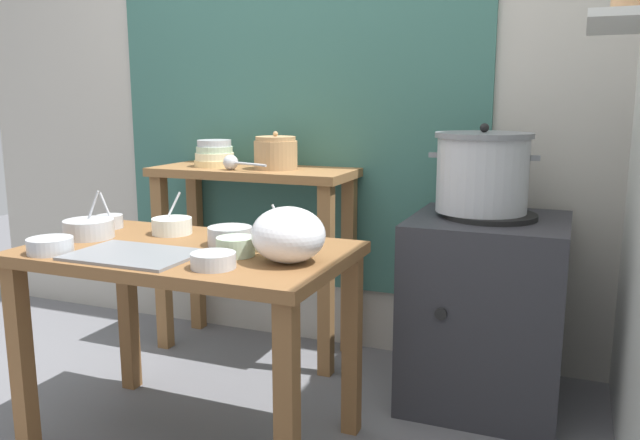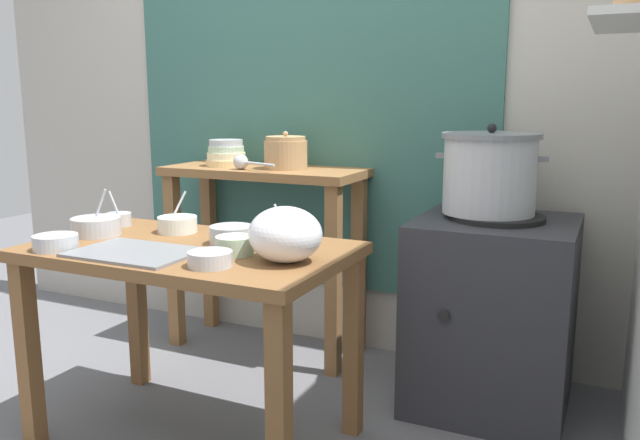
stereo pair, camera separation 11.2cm
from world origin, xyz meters
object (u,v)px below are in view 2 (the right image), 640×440
at_px(bowl_stack_enamel, 226,154).
at_px(prep_bowl_8, 232,234).
at_px(back_shelf_table, 264,213).
at_px(stove_block, 492,313).
at_px(prep_bowl_0, 96,226).
at_px(plastic_bag, 285,234).
at_px(prep_table, 191,277).
at_px(steamer_pot, 490,173).
at_px(prep_bowl_4, 118,219).
at_px(serving_tray, 135,252).
at_px(prep_bowl_7, 56,242).
at_px(prep_bowl_3, 210,258).
at_px(prep_bowl_5, 270,240).
at_px(ladle, 242,162).
at_px(prep_bowl_2, 177,224).
at_px(clay_pot, 286,153).
at_px(prep_bowl_1, 235,245).
at_px(prep_bowl_6, 285,232).

relative_size(bowl_stack_enamel, prep_bowl_8, 1.28).
bearing_deg(back_shelf_table, stove_block, -6.66).
bearing_deg(prep_bowl_0, plastic_bag, -3.56).
height_order(prep_table, stove_block, stove_block).
relative_size(steamer_pot, prep_bowl_4, 2.97).
relative_size(serving_tray, prep_bowl_4, 2.79).
distance_m(bowl_stack_enamel, prep_bowl_7, 1.11).
bearing_deg(plastic_bag, prep_bowl_8, 154.13).
bearing_deg(prep_bowl_3, prep_bowl_0, 163.08).
height_order(prep_bowl_3, prep_bowl_5, prep_bowl_5).
relative_size(bowl_stack_enamel, serving_tray, 0.49).
distance_m(plastic_bag, prep_bowl_4, 0.91).
bearing_deg(prep_bowl_0, stove_block, 28.73).
xyz_separation_m(bowl_stack_enamel, serving_tray, (0.31, -1.02, -0.23)).
bearing_deg(prep_bowl_0, ladle, 76.71).
xyz_separation_m(bowl_stack_enamel, prep_bowl_0, (-0.02, -0.85, -0.20)).
relative_size(back_shelf_table, bowl_stack_enamel, 4.87).
xyz_separation_m(ladle, prep_bowl_0, (-0.18, -0.75, -0.18)).
bearing_deg(prep_bowl_2, steamer_pot, 28.79).
bearing_deg(ladle, bowl_stack_enamel, 145.75).
distance_m(stove_block, bowl_stack_enamel, 1.44).
bearing_deg(prep_table, clay_pot, 95.41).
relative_size(prep_table, back_shelf_table, 1.15).
height_order(clay_pot, ladle, clay_pot).
bearing_deg(prep_table, ladle, 108.32).
height_order(clay_pot, prep_bowl_3, clay_pot).
relative_size(ladle, prep_bowl_1, 2.02).
relative_size(prep_table, stove_block, 1.41).
xyz_separation_m(prep_bowl_6, prep_bowl_7, (-0.63, -0.46, -0.00)).
distance_m(prep_bowl_3, prep_bowl_7, 0.60).
bearing_deg(prep_bowl_5, bowl_stack_enamel, 131.13).
bearing_deg(prep_bowl_4, prep_bowl_3, -27.94).
xyz_separation_m(stove_block, prep_bowl_6, (-0.66, -0.51, 0.37)).
height_order(bowl_stack_enamel, plastic_bag, bowl_stack_enamel).
distance_m(prep_bowl_4, prep_bowl_6, 0.73).
height_order(prep_bowl_0, prep_bowl_5, prep_bowl_0).
bearing_deg(ladle, prep_bowl_6, -46.22).
height_order(prep_bowl_1, prep_bowl_4, prep_bowl_4).
distance_m(prep_bowl_6, prep_bowl_8, 0.19).
xyz_separation_m(steamer_pot, prep_bowl_5, (-0.60, -0.67, -0.19)).
bearing_deg(serving_tray, prep_bowl_2, 104.69).
bearing_deg(ladle, prep_bowl_7, -97.43).
bearing_deg(back_shelf_table, serving_tray, -84.01).
bearing_deg(prep_bowl_6, prep_bowl_2, -173.69).
height_order(bowl_stack_enamel, prep_bowl_0, bowl_stack_enamel).
relative_size(back_shelf_table, prep_bowl_0, 5.34).
height_order(steamer_pot, prep_bowl_5, steamer_pot).
relative_size(prep_table, prep_bowl_1, 8.76).
distance_m(stove_block, prep_bowl_2, 1.28).
bearing_deg(steamer_pot, bowl_stack_enamel, 175.48).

